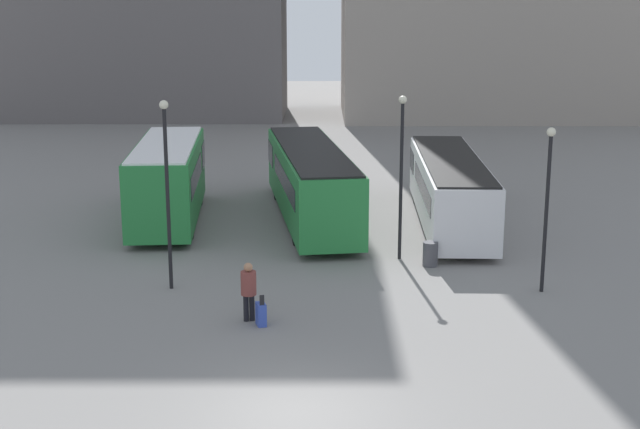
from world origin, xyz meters
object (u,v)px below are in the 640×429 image
Objects in this scene: bus_2 at (450,187)px; traveler at (249,287)px; bus_0 at (168,179)px; trash_bin at (431,254)px; lamp_post_0 at (167,181)px; bus_1 at (311,180)px; lamp_post_1 at (402,165)px; lamp_post_2 at (548,196)px; suitcase at (261,314)px.

bus_2 is 13.45m from traveler.
bus_0 reaches higher than trash_bin.
bus_0 is 11.11× the size of trash_bin.
traveler is 0.29× the size of lamp_post_0.
traveler is 2.04× the size of trash_bin.
bus_1 is 2.19× the size of lamp_post_1.
lamp_post_0 reaches higher than lamp_post_2.
traveler is 9.62m from lamp_post_2.
lamp_post_0 is (1.50, -8.79, 1.74)m from bus_0.
lamp_post_1 reaches higher than suitcase.
lamp_post_0 reaches higher than bus_2.
bus_0 is 10.71m from lamp_post_1.
lamp_post_2 is (4.18, -3.61, -0.29)m from lamp_post_1.
bus_0 is 0.81× the size of bus_2.
lamp_post_0 is 1.15× the size of lamp_post_2.
suitcase is 0.18× the size of lamp_post_2.
traveler is at bearing 148.78° from bus_2.
suitcase is at bearing -46.85° from lamp_post_0.
traveler is 1.83× the size of suitcase.
traveler is at bearing -164.16° from bus_0.
suitcase is at bearing 150.91° from bus_2.
bus_0 reaches higher than bus_1.
lamp_post_1 reaches higher than bus_2.
bus_1 reaches higher than suitcase.
bus_1 is 7.30× the size of traveler.
traveler is at bearing -47.13° from lamp_post_0.
lamp_post_2 is 6.13× the size of trash_bin.
suitcase is at bearing -133.80° from trash_bin.
bus_0 is 5.45× the size of traveler.
lamp_post_1 is 6.79× the size of trash_bin.
trash_bin is (5.83, 5.34, -0.60)m from traveler.
lamp_post_0 is at bearing -164.19° from trash_bin.
lamp_post_2 is at bearing -149.94° from bus_1.
trash_bin is at bearing -42.06° from lamp_post_1.
bus_1 is at bearing -22.21° from suitcase.
bus_1 is 2.11× the size of lamp_post_0.
lamp_post_1 is at bearing -125.10° from bus_0.
lamp_post_1 is at bearing -159.11° from bus_1.
trash_bin is at bearing 139.51° from lamp_post_2.
lamp_post_0 is at bearing -156.39° from lamp_post_1.
bus_0 is 5.86m from bus_1.
lamp_post_2 reaches higher than bus_1.
traveler reaches higher than trash_bin.
bus_1 is 2.43× the size of lamp_post_2.
bus_0 is 12.99m from suitcase.
lamp_post_1 reaches higher than lamp_post_2.
suitcase is 9.57m from lamp_post_2.
lamp_post_2 is (7.39, -9.43, 1.44)m from bus_1.
lamp_post_1 is at bearing 139.14° from lamp_post_2.
bus_2 reaches higher than traveler.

